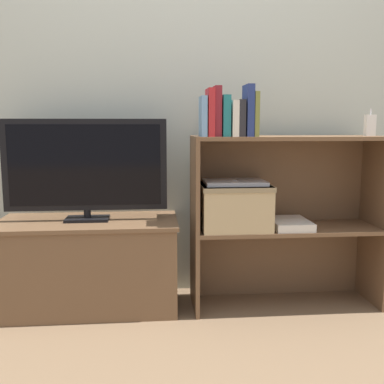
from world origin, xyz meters
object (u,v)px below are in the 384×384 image
tv (86,167)px  storage_basket_left (234,204)px  laptop (235,182)px  book_charcoal (240,118)px  tv_stand (89,264)px  book_crimson (210,113)px  magazine_stack (289,224)px  book_olive (254,114)px  baby_monitor (370,125)px  book_navy (248,111)px  book_skyblue (203,116)px  book_teal (225,116)px  book_maroon (217,112)px  book_ivory (233,119)px

tv → storage_basket_left: tv is taller
laptop → storage_basket_left: bearing=0.0°
book_charcoal → storage_basket_left: bearing=104.8°
tv_stand → book_crimson: 1.00m
magazine_stack → book_olive: bearing=-169.9°
book_charcoal → baby_monitor: 0.70m
book_navy → baby_monitor: (0.66, 0.06, -0.07)m
laptop → tv_stand: bearing=175.4°
laptop → book_charcoal: bearing=-75.2°
book_skyblue → book_navy: bearing=0.0°
book_teal → baby_monitor: size_ratio=1.43×
book_charcoal → book_navy: size_ratio=0.71×
book_navy → laptop: size_ratio=0.81×
book_crimson → book_teal: book_crimson is taller
book_skyblue → magazine_stack: (0.46, 0.04, -0.55)m
book_teal → book_charcoal: size_ratio=1.12×
book_charcoal → magazine_stack: bearing=7.6°
book_crimson → magazine_stack: book_crimson is taller
book_skyblue → book_charcoal: 0.18m
tv → book_navy: bearing=-7.5°
book_olive → magazine_stack: book_olive is taller
book_charcoal → baby_monitor: size_ratio=1.27×
book_crimson → baby_monitor: bearing=4.3°
book_skyblue → book_teal: size_ratio=0.98×
storage_basket_left → book_skyblue: bearing=-164.2°
tv → book_charcoal: book_charcoal is taller
book_charcoal → tv: bearing=172.1°
storage_basket_left → magazine_stack: (0.29, -0.01, -0.10)m
storage_basket_left → book_navy: bearing=-42.2°
magazine_stack → book_teal: bearing=-174.0°
book_maroon → baby_monitor: book_maroon is taller
book_skyblue → book_ivory: size_ratio=1.12×
tv → book_olive: size_ratio=3.82×
book_charcoal → laptop: (-0.01, 0.05, -0.32)m
book_crimson → storage_basket_left: bearing=19.5°
book_maroon → baby_monitor: size_ratio=1.74×
book_ivory → magazine_stack: size_ratio=0.66×
tv_stand → book_maroon: 1.03m
book_charcoal → book_olive: bearing=0.0°
tv → laptop: 0.76m
storage_basket_left → baby_monitor: bearing=1.2°
book_crimson → storage_basket_left: (0.14, 0.05, -0.46)m
baby_monitor → storage_basket_left: size_ratio=0.39×
book_olive → book_skyblue: bearing=-180.0°
book_ivory → laptop: 0.33m
book_teal → magazine_stack: 0.66m
book_crimson → book_olive: (0.22, 0.00, -0.01)m
book_crimson → magazine_stack: size_ratio=0.88×
book_navy → book_olive: 0.03m
book_skyblue → book_navy: 0.23m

